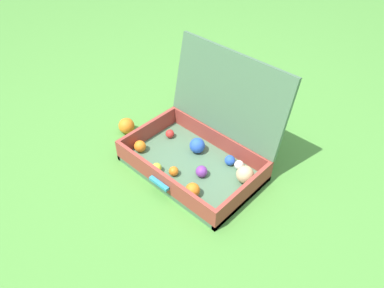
% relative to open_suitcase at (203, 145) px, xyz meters
% --- Properties ---
extents(ground_plane, '(16.00, 16.00, 0.00)m').
position_rel_open_suitcase_xyz_m(ground_plane, '(0.05, -0.03, -0.11)').
color(ground_plane, '#4C8C38').
extents(open_suitcase, '(0.63, 0.52, 0.51)m').
position_rel_open_suitcase_xyz_m(open_suitcase, '(0.00, 0.00, 0.00)').
color(open_suitcase, '#4C7051').
rests_on(open_suitcase, ground).
extents(stray_ball_on_grass, '(0.09, 0.09, 0.09)m').
position_rel_open_suitcase_xyz_m(stray_ball_on_grass, '(-0.45, -0.10, -0.07)').
color(stray_ball_on_grass, orange).
rests_on(stray_ball_on_grass, ground).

